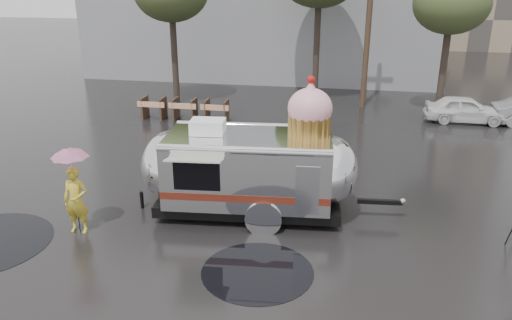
# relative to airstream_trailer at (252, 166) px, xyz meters

# --- Properties ---
(ground) EXTENTS (120.00, 120.00, 0.00)m
(ground) POSITION_rel_airstream_trailer_xyz_m (0.68, -1.21, -1.40)
(ground) COLOR black
(ground) RESTS_ON ground
(puddles) EXTENTS (9.93, 10.16, 0.01)m
(puddles) POSITION_rel_airstream_trailer_xyz_m (-3.77, -2.00, -1.40)
(puddles) COLOR black
(puddles) RESTS_ON ground
(utility_pole) EXTENTS (1.60, 0.28, 9.00)m
(utility_pole) POSITION_rel_airstream_trailer_xyz_m (3.18, 12.79, 3.22)
(utility_pole) COLOR #473323
(utility_pole) RESTS_ON ground
(tree_right) EXTENTS (3.36, 3.36, 6.42)m
(tree_right) POSITION_rel_airstream_trailer_xyz_m (6.68, 11.79, 3.65)
(tree_right) COLOR #382D26
(tree_right) RESTS_ON ground
(barricade_row) EXTENTS (4.30, 0.80, 1.00)m
(barricade_row) POSITION_rel_airstream_trailer_xyz_m (-4.87, 8.76, -0.88)
(barricade_row) COLOR #473323
(barricade_row) RESTS_ON ground
(airstream_trailer) EXTENTS (7.42, 3.22, 4.01)m
(airstream_trailer) POSITION_rel_airstream_trailer_xyz_m (0.00, 0.00, 0.00)
(airstream_trailer) COLOR silver
(airstream_trailer) RESTS_ON ground
(person_left) EXTENTS (0.67, 0.47, 1.79)m
(person_left) POSITION_rel_airstream_trailer_xyz_m (-4.23, -1.90, -0.51)
(person_left) COLOR gold
(person_left) RESTS_ON ground
(umbrella_pink) EXTENTS (1.13, 1.13, 2.32)m
(umbrella_pink) POSITION_rel_airstream_trailer_xyz_m (-4.23, -1.90, 0.53)
(umbrella_pink) COLOR #FA9ECC
(umbrella_pink) RESTS_ON ground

